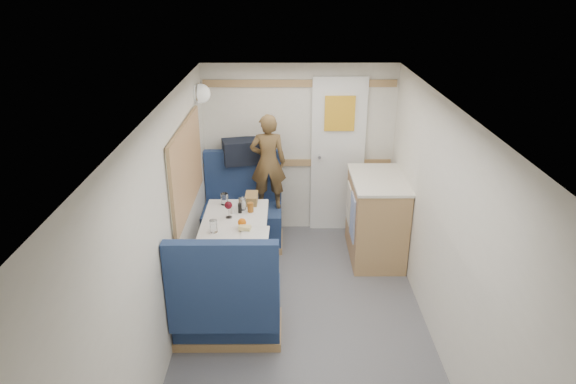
{
  "coord_description": "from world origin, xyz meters",
  "views": [
    {
      "loc": [
        -0.16,
        -3.45,
        2.89
      ],
      "look_at": [
        -0.14,
        0.9,
        1.04
      ],
      "focal_mm": 32.0,
      "sensor_mm": 36.0,
      "label": 1
    }
  ],
  "objects_px": {
    "wine_glass": "(228,206)",
    "tumbler_right": "(242,204)",
    "tray": "(255,235)",
    "salt_grinder": "(232,209)",
    "bench_near": "(228,308)",
    "galley_counter": "(376,217)",
    "orange_fruit": "(242,222)",
    "duffel_bag": "(248,151)",
    "cheese_block": "(245,228)",
    "dome_light": "(201,94)",
    "pepper_grinder": "(240,208)",
    "bread_loaf": "(251,198)",
    "person": "(268,162)",
    "tumbler_left": "(213,226)",
    "dinette_table": "(235,233)",
    "tumbler_mid": "(225,199)",
    "bench_far": "(243,218)",
    "beer_glass": "(250,207)"
  },
  "relations": [
    {
      "from": "tumbler_right",
      "to": "galley_counter",
      "type": "bearing_deg",
      "value": 13.63
    },
    {
      "from": "duffel_bag",
      "to": "bread_loaf",
      "type": "height_order",
      "value": "duffel_bag"
    },
    {
      "from": "bench_near",
      "to": "galley_counter",
      "type": "distance_m",
      "value": 2.04
    },
    {
      "from": "dinette_table",
      "to": "tumbler_left",
      "type": "bearing_deg",
      "value": -120.95
    },
    {
      "from": "tray",
      "to": "salt_grinder",
      "type": "distance_m",
      "value": 0.54
    },
    {
      "from": "bench_far",
      "to": "salt_grinder",
      "type": "distance_m",
      "value": 0.87
    },
    {
      "from": "wine_glass",
      "to": "bread_loaf",
      "type": "height_order",
      "value": "wine_glass"
    },
    {
      "from": "beer_glass",
      "to": "wine_glass",
      "type": "bearing_deg",
      "value": -147.59
    },
    {
      "from": "bench_far",
      "to": "orange_fruit",
      "type": "height_order",
      "value": "bench_far"
    },
    {
      "from": "orange_fruit",
      "to": "pepper_grinder",
      "type": "height_order",
      "value": "pepper_grinder"
    },
    {
      "from": "tumbler_mid",
      "to": "salt_grinder",
      "type": "distance_m",
      "value": 0.23
    },
    {
      "from": "tray",
      "to": "tumbler_right",
      "type": "bearing_deg",
      "value": 105.65
    },
    {
      "from": "tumbler_right",
      "to": "tumbler_mid",
      "type": "bearing_deg",
      "value": 147.15
    },
    {
      "from": "galley_counter",
      "to": "salt_grinder",
      "type": "height_order",
      "value": "galley_counter"
    },
    {
      "from": "tray",
      "to": "salt_grinder",
      "type": "bearing_deg",
      "value": 117.79
    },
    {
      "from": "wine_glass",
      "to": "salt_grinder",
      "type": "bearing_deg",
      "value": 77.2
    },
    {
      "from": "galley_counter",
      "to": "tray",
      "type": "xyz_separation_m",
      "value": [
        -1.25,
        -0.9,
        0.26
      ]
    },
    {
      "from": "wine_glass",
      "to": "tumbler_right",
      "type": "bearing_deg",
      "value": 57.42
    },
    {
      "from": "dome_light",
      "to": "pepper_grinder",
      "type": "xyz_separation_m",
      "value": [
        0.43,
        -0.72,
        -0.98
      ]
    },
    {
      "from": "galley_counter",
      "to": "tumbler_left",
      "type": "distance_m",
      "value": 1.86
    },
    {
      "from": "bench_far",
      "to": "dome_light",
      "type": "xyz_separation_m",
      "value": [
        -0.39,
        -0.01,
        1.45
      ]
    },
    {
      "from": "tray",
      "to": "pepper_grinder",
      "type": "height_order",
      "value": "pepper_grinder"
    },
    {
      "from": "dinette_table",
      "to": "tumbler_right",
      "type": "bearing_deg",
      "value": 74.56
    },
    {
      "from": "dinette_table",
      "to": "galley_counter",
      "type": "bearing_deg",
      "value": 20.54
    },
    {
      "from": "bench_far",
      "to": "tumbler_mid",
      "type": "bearing_deg",
      "value": -104.0
    },
    {
      "from": "beer_glass",
      "to": "orange_fruit",
      "type": "bearing_deg",
      "value": -99.06
    },
    {
      "from": "wine_glass",
      "to": "tumbler_right",
      "type": "relative_size",
      "value": 1.39
    },
    {
      "from": "bench_near",
      "to": "galley_counter",
      "type": "relative_size",
      "value": 1.14
    },
    {
      "from": "bench_near",
      "to": "tumbler_mid",
      "type": "height_order",
      "value": "bench_near"
    },
    {
      "from": "person",
      "to": "salt_grinder",
      "type": "xyz_separation_m",
      "value": [
        -0.33,
        -0.73,
        -0.23
      ]
    },
    {
      "from": "duffel_bag",
      "to": "cheese_block",
      "type": "xyz_separation_m",
      "value": [
        0.06,
        -1.39,
        -0.28
      ]
    },
    {
      "from": "dome_light",
      "to": "galley_counter",
      "type": "bearing_deg",
      "value": -9.18
    },
    {
      "from": "galley_counter",
      "to": "orange_fruit",
      "type": "relative_size",
      "value": 11.7
    },
    {
      "from": "wine_glass",
      "to": "tumbler_right",
      "type": "xyz_separation_m",
      "value": [
        0.12,
        0.18,
        -0.06
      ]
    },
    {
      "from": "orange_fruit",
      "to": "cheese_block",
      "type": "height_order",
      "value": "orange_fruit"
    },
    {
      "from": "tray",
      "to": "tumbler_right",
      "type": "xyz_separation_m",
      "value": [
        -0.16,
        0.56,
        0.05
      ]
    },
    {
      "from": "dinette_table",
      "to": "tumbler_right",
      "type": "distance_m",
      "value": 0.3
    },
    {
      "from": "orange_fruit",
      "to": "bread_loaf",
      "type": "relative_size",
      "value": 0.35
    },
    {
      "from": "person",
      "to": "tray",
      "type": "xyz_separation_m",
      "value": [
        -0.08,
        -1.21,
        -0.26
      ]
    },
    {
      "from": "tray",
      "to": "beer_glass",
      "type": "distance_m",
      "value": 0.51
    },
    {
      "from": "dome_light",
      "to": "duffel_bag",
      "type": "relative_size",
      "value": 0.36
    },
    {
      "from": "wine_glass",
      "to": "bench_far",
      "type": "bearing_deg",
      "value": 85.94
    },
    {
      "from": "dome_light",
      "to": "salt_grinder",
      "type": "relative_size",
      "value": 2.36
    },
    {
      "from": "dinette_table",
      "to": "cheese_block",
      "type": "distance_m",
      "value": 0.35
    },
    {
      "from": "galley_counter",
      "to": "tumbler_right",
      "type": "xyz_separation_m",
      "value": [
        -1.41,
        -0.34,
        0.31
      ]
    },
    {
      "from": "dome_light",
      "to": "tray",
      "type": "bearing_deg",
      "value": -63.3
    },
    {
      "from": "salt_grinder",
      "to": "beer_glass",
      "type": "bearing_deg",
      "value": 8.89
    },
    {
      "from": "bench_near",
      "to": "tumbler_right",
      "type": "relative_size",
      "value": 8.7
    },
    {
      "from": "bench_near",
      "to": "duffel_bag",
      "type": "distance_m",
      "value": 2.12
    },
    {
      "from": "person",
      "to": "tumbler_left",
      "type": "relative_size",
      "value": 9.26
    }
  ]
}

